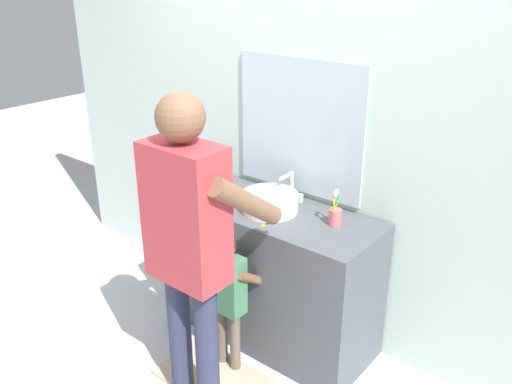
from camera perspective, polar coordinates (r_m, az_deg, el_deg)
The scene contains 9 objects.
ground_plane at distance 3.48m, azimuth -1.62°, elevation -17.06°, with size 14.00×14.00×0.00m, color silver.
back_wall at distance 3.28m, azimuth 5.18°, elevation 7.17°, with size 4.40×0.10×2.70m.
vanity_cabinet at distance 3.41m, azimuth 1.60°, elevation -8.73°, with size 1.33×0.54×0.90m, color #4C5156.
sink_basin at distance 3.15m, azimuth 1.48°, elevation -1.06°, with size 0.34×0.34×0.11m.
faucet at distance 3.30m, azimuth 3.66°, elevation 0.49°, with size 0.18×0.14×0.18m.
toothbrush_cup at distance 3.02m, azimuth 8.42°, elevation -2.55°, with size 0.07×0.07×0.21m.
bath_mat at distance 3.34m, azimuth -4.55°, elevation -19.05°, with size 0.64×0.40×0.02m, color #CCAD8E.
child_toddler at distance 3.10m, azimuth -2.96°, elevation -10.50°, with size 0.27×0.27×0.89m.
adult_parent at distance 2.62m, azimuth -7.09°, elevation -4.39°, with size 0.54×0.57×1.74m.
Camera 1 is at (1.73, -2.01, 2.26)m, focal length 37.58 mm.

